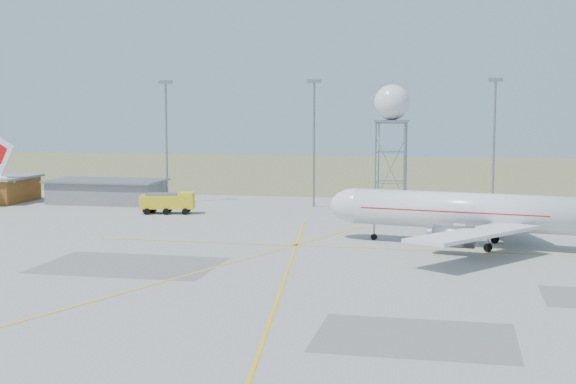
% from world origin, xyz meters
% --- Properties ---
extents(ground, '(400.00, 400.00, 0.00)m').
position_xyz_m(ground, '(0.00, 0.00, 0.00)').
color(ground, '#A4A49F').
rests_on(ground, ground).
extents(grass_strip, '(400.00, 120.00, 0.03)m').
position_xyz_m(grass_strip, '(0.00, 140.00, 0.01)').
color(grass_strip, olive).
rests_on(grass_strip, ground).
extents(building_grey, '(19.00, 10.00, 3.90)m').
position_xyz_m(building_grey, '(-45.00, 64.00, 1.97)').
color(building_grey, gray).
rests_on(building_grey, ground).
extents(mast_a, '(2.20, 0.50, 20.50)m').
position_xyz_m(mast_a, '(-35.00, 66.00, 12.07)').
color(mast_a, gray).
rests_on(mast_a, ground).
extents(mast_b, '(2.20, 0.50, 20.50)m').
position_xyz_m(mast_b, '(-10.00, 66.00, 12.07)').
color(mast_b, gray).
rests_on(mast_b, ground).
extents(mast_c, '(2.20, 0.50, 20.50)m').
position_xyz_m(mast_c, '(18.00, 66.00, 12.07)').
color(mast_c, gray).
rests_on(mast_c, ground).
extents(airliner_main, '(38.09, 36.59, 12.99)m').
position_xyz_m(airliner_main, '(15.19, 33.69, 3.98)').
color(airliner_main, silver).
rests_on(airliner_main, ground).
extents(radar_tower, '(5.38, 5.38, 19.49)m').
position_xyz_m(radar_tower, '(2.65, 62.38, 10.94)').
color(radar_tower, gray).
rests_on(radar_tower, ground).
extents(fire_truck, '(8.47, 4.53, 3.24)m').
position_xyz_m(fire_truck, '(-30.08, 53.54, 1.55)').
color(fire_truck, yellow).
rests_on(fire_truck, ground).
extents(baggage_tug, '(2.02, 1.67, 1.50)m').
position_xyz_m(baggage_tug, '(-33.44, 54.04, 0.57)').
color(baggage_tug, '#AF0C0D').
rests_on(baggage_tug, ground).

